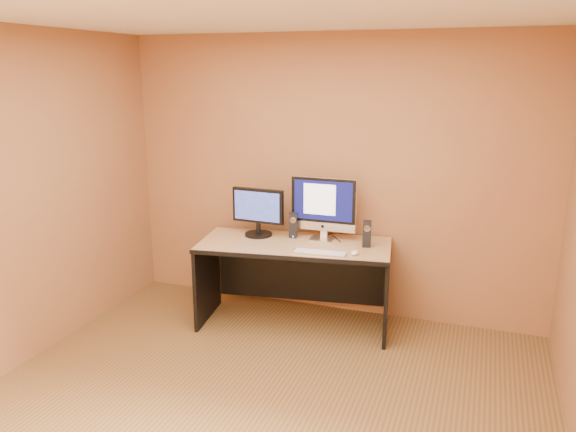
# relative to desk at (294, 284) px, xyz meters

# --- Properties ---
(floor) EXTENTS (4.00, 4.00, 0.00)m
(floor) POSITION_rel_desk_xyz_m (0.19, -1.51, -0.39)
(floor) COLOR brown
(floor) RESTS_ON ground
(walls) EXTENTS (4.00, 4.00, 2.60)m
(walls) POSITION_rel_desk_xyz_m (0.19, -1.51, 0.91)
(walls) COLOR olive
(walls) RESTS_ON ground
(ceiling) EXTENTS (4.00, 4.00, 0.00)m
(ceiling) POSITION_rel_desk_xyz_m (0.19, -1.51, 2.21)
(ceiling) COLOR white
(ceiling) RESTS_ON walls
(desk) EXTENTS (1.77, 0.97, 0.78)m
(desk) POSITION_rel_desk_xyz_m (0.00, 0.00, 0.00)
(desk) COLOR tan
(desk) RESTS_ON ground
(imac) EXTENTS (0.60, 0.23, 0.58)m
(imac) POSITION_rel_desk_xyz_m (0.20, 0.20, 0.68)
(imac) COLOR silver
(imac) RESTS_ON desk
(second_monitor) EXTENTS (0.52, 0.28, 0.44)m
(second_monitor) POSITION_rel_desk_xyz_m (-0.39, 0.12, 0.61)
(second_monitor) COLOR black
(second_monitor) RESTS_ON desk
(speaker_left) EXTENTS (0.09, 0.09, 0.23)m
(speaker_left) POSITION_rel_desk_xyz_m (-0.07, 0.17, 0.51)
(speaker_left) COLOR black
(speaker_left) RESTS_ON desk
(speaker_right) EXTENTS (0.09, 0.09, 0.23)m
(speaker_right) POSITION_rel_desk_xyz_m (0.62, 0.12, 0.51)
(speaker_right) COLOR black
(speaker_right) RESTS_ON desk
(keyboard) EXTENTS (0.46, 0.15, 0.02)m
(keyboard) POSITION_rel_desk_xyz_m (0.29, -0.20, 0.40)
(keyboard) COLOR silver
(keyboard) RESTS_ON desk
(mouse) EXTENTS (0.06, 0.11, 0.04)m
(mouse) POSITION_rel_desk_xyz_m (0.57, -0.13, 0.41)
(mouse) COLOR white
(mouse) RESTS_ON desk
(cable_a) EXTENTS (0.13, 0.20, 0.01)m
(cable_a) POSITION_rel_desk_xyz_m (0.31, 0.26, 0.39)
(cable_a) COLOR black
(cable_a) RESTS_ON desk
(cable_b) EXTENTS (0.09, 0.17, 0.01)m
(cable_b) POSITION_rel_desk_xyz_m (0.20, 0.33, 0.39)
(cable_b) COLOR black
(cable_b) RESTS_ON desk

